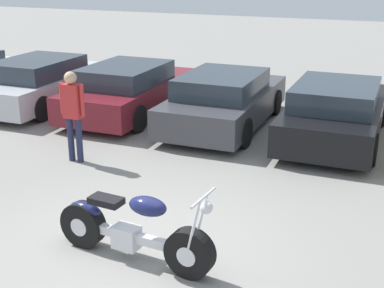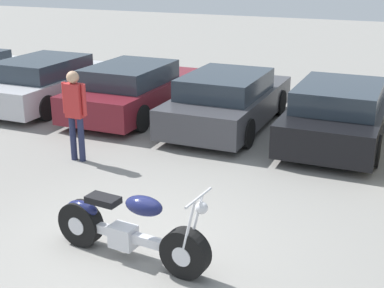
% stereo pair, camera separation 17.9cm
% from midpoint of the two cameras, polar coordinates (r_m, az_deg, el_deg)
% --- Properties ---
extents(ground_plane, '(60.00, 60.00, 0.00)m').
position_cam_midpoint_polar(ground_plane, '(7.44, -6.97, -10.92)').
color(ground_plane, gray).
extents(motorcycle, '(2.27, 0.67, 1.11)m').
position_cam_midpoint_polar(motorcycle, '(6.99, -7.20, -9.17)').
color(motorcycle, black).
rests_on(motorcycle, ground_plane).
extents(parked_car_silver, '(1.94, 4.35, 1.27)m').
position_cam_midpoint_polar(parked_car_silver, '(14.75, -15.95, 6.32)').
color(parked_car_silver, '#BCBCC1').
rests_on(parked_car_silver, ground_plane).
extents(parked_car_maroon, '(1.94, 4.35, 1.27)m').
position_cam_midpoint_polar(parked_car_maroon, '(13.48, -7.03, 5.76)').
color(parked_car_maroon, maroon).
rests_on(parked_car_maroon, ground_plane).
extents(parked_car_dark_grey, '(1.94, 4.35, 1.27)m').
position_cam_midpoint_polar(parked_car_dark_grey, '(12.40, 3.06, 4.68)').
color(parked_car_dark_grey, '#3D3D42').
rests_on(parked_car_dark_grey, ground_plane).
extents(parked_car_black, '(1.94, 4.35, 1.27)m').
position_cam_midpoint_polar(parked_car_black, '(11.79, 14.63, 3.32)').
color(parked_car_black, black).
rests_on(parked_car_black, ground_plane).
extents(person_standing, '(0.52, 0.24, 1.75)m').
position_cam_midpoint_polar(person_standing, '(10.29, -13.10, 3.69)').
color(person_standing, '#232847').
rests_on(person_standing, ground_plane).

